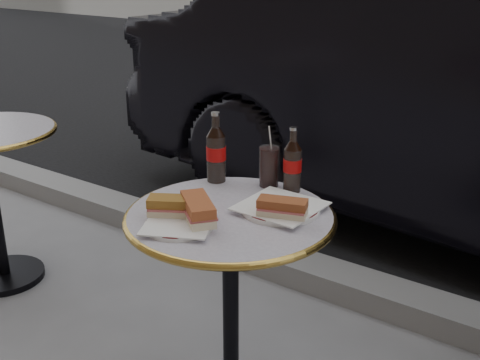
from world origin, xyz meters
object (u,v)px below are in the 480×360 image
Objects in this scene: plate_left at (179,225)px; cola_glass at (269,166)px; cola_bottle_right at (293,159)px; cola_bottle_left at (216,147)px; plate_right at (280,209)px; bistro_table at (231,320)px.

cola_glass is (0.03, 0.41, 0.06)m from plate_left.
cola_bottle_left is at bearing -165.24° from cola_bottle_right.
cola_bottle_left reaches higher than plate_right.
plate_right is at bearing -47.60° from cola_glass.
bistro_table is at bearing -83.73° from cola_glass.
bistro_table is at bearing -102.73° from cola_bottle_right.
plate_left is at bearing -122.85° from plate_right.
cola_glass is at bearing 132.40° from plate_right.
bistro_table is 0.55m from cola_bottle_left.
plate_right is (0.11, 0.10, 0.37)m from bistro_table.
cola_glass is (-0.08, -0.00, -0.04)m from cola_bottle_right.
plate_left is 0.92× the size of cola_bottle_right.
cola_glass is at bearing 20.76° from cola_bottle_left.
cola_bottle_right is 1.60× the size of cola_glass.
cola_bottle_right is (0.25, 0.07, -0.01)m from cola_bottle_left.
plate_left is 0.31m from plate_right.
plate_left is at bearing -105.53° from cola_bottle_right.
plate_left is (-0.06, -0.16, 0.37)m from bistro_table.
plate_right reaches higher than plate_left.
plate_right is at bearing 57.15° from plate_left.
cola_glass reaches higher than plate_right.
cola_bottle_right reaches higher than bistro_table.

